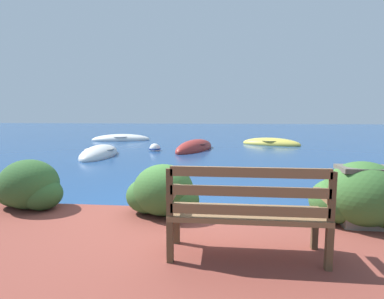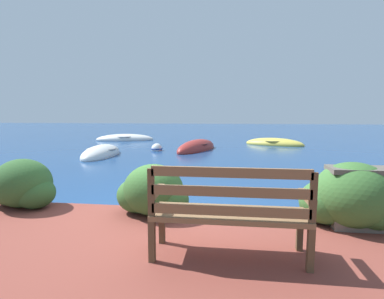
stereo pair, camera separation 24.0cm
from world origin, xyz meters
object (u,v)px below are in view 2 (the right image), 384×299
rowboat_nearest (101,154)px  rowboat_mid (197,149)px  mooring_buoy (157,149)px  rowboat_far (274,144)px  park_bench (229,210)px  rowboat_outer (125,139)px

rowboat_nearest → rowboat_mid: size_ratio=0.90×
mooring_buoy → rowboat_far: bearing=29.3°
rowboat_nearest → rowboat_far: rowboat_nearest is taller
rowboat_mid → rowboat_far: 4.52m
park_bench → rowboat_outer: 15.50m
rowboat_nearest → mooring_buoy: (1.71, 1.80, 0.02)m
rowboat_mid → rowboat_far: bearing=-35.0°
rowboat_nearest → rowboat_outer: (-1.33, 6.28, -0.00)m
rowboat_mid → mooring_buoy: 1.73m
park_bench → rowboat_far: bearing=75.1°
park_bench → mooring_buoy: bearing=102.8°
park_bench → mooring_buoy: 10.23m
rowboat_outer → park_bench: bearing=-81.7°
rowboat_mid → rowboat_outer: rowboat_mid is taller
rowboat_mid → mooring_buoy: rowboat_mid is taller
rowboat_nearest → rowboat_far: (7.07, 4.81, -0.01)m
rowboat_far → rowboat_mid: bearing=59.0°
park_bench → rowboat_nearest: park_bench is taller
rowboat_far → rowboat_nearest: bearing=57.4°
rowboat_nearest → rowboat_outer: size_ratio=0.85×
park_bench → rowboat_far: park_bench is taller
rowboat_far → park_bench: bearing=103.2°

